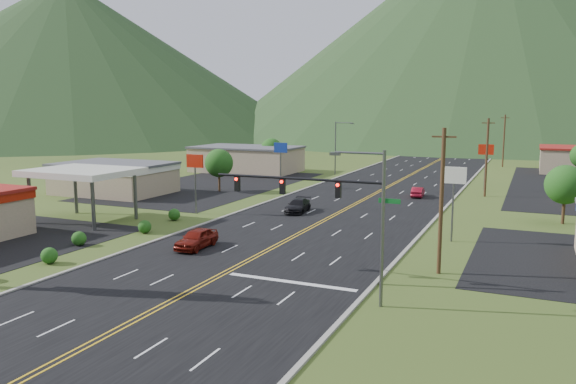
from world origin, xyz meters
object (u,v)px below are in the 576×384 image
at_px(streetlight_east, 377,218).
at_px(car_dark_mid, 298,206).
at_px(streetlight_west, 337,144).
at_px(gas_canopy, 82,173).
at_px(traffic_signal, 324,199).
at_px(car_red_near, 197,239).
at_px(car_red_far, 418,192).

relative_size(streetlight_east, car_dark_mid, 1.86).
xyz_separation_m(streetlight_west, gas_canopy, (-10.32, -48.00, -0.31)).
distance_m(traffic_signal, car_dark_mid, 24.11).
bearing_deg(streetlight_east, car_dark_mid, 121.53).
height_order(traffic_signal, car_red_near, traffic_signal).
bearing_deg(traffic_signal, car_dark_mid, 116.89).
bearing_deg(car_red_near, traffic_signal, -17.04).
height_order(traffic_signal, car_dark_mid, traffic_signal).
xyz_separation_m(traffic_signal, streetlight_east, (4.70, -4.00, -0.15)).
distance_m(traffic_signal, car_red_near, 13.25).
bearing_deg(traffic_signal, gas_canopy, 164.30).
bearing_deg(streetlight_west, car_red_near, -83.41).
height_order(streetlight_east, car_red_far, streetlight_east).
relative_size(traffic_signal, car_red_far, 3.39).
relative_size(streetlight_west, car_red_far, 2.33).
xyz_separation_m(car_red_near, car_red_far, (11.28, 33.88, -0.16)).
distance_m(streetlight_east, car_red_near, 18.72).
bearing_deg(streetlight_east, traffic_signal, 139.61).
height_order(streetlight_east, gas_canopy, streetlight_east).
bearing_deg(streetlight_east, car_red_far, 97.60).
relative_size(gas_canopy, car_dark_mid, 2.06).
xyz_separation_m(streetlight_west, car_dark_mid, (7.46, -34.90, -4.48)).
distance_m(car_dark_mid, car_red_far, 18.75).
xyz_separation_m(traffic_signal, car_red_far, (-0.77, 37.01, -4.69)).
height_order(car_red_near, car_red_far, car_red_near).
distance_m(traffic_signal, streetlight_west, 58.88).
distance_m(streetlight_east, car_red_far, 41.62).
xyz_separation_m(streetlight_east, car_dark_mid, (-15.40, 25.10, -4.48)).
xyz_separation_m(traffic_signal, car_dark_mid, (-10.70, 21.10, -4.63)).
height_order(streetlight_west, gas_canopy, streetlight_west).
bearing_deg(car_red_far, car_dark_mid, 53.64).
bearing_deg(car_red_far, streetlight_east, 93.20).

